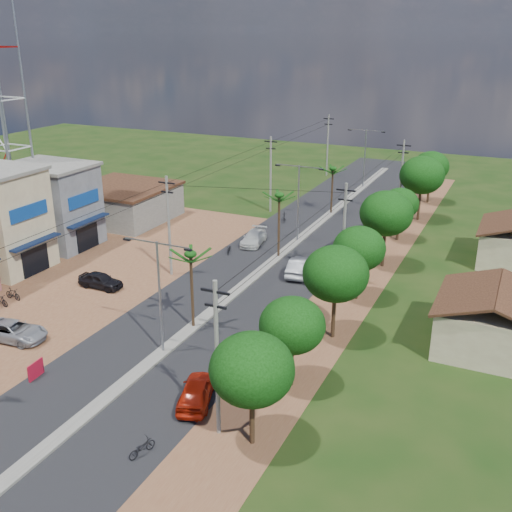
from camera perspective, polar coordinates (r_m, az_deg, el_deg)
The scene contains 37 objects.
ground at distance 41.57m, azimuth -8.81°, elevation -9.09°, with size 160.00×160.00×0.00m, color black.
road at distance 53.30m, azimuth 0.05°, elevation -1.86°, with size 12.00×110.00×0.04m, color black.
median at distance 55.81m, azimuth 1.35°, elevation -0.72°, with size 1.00×90.00×0.18m, color #605E56.
dirt_lot_west at distance 55.79m, azimuth -17.22°, elevation -1.79°, with size 18.00×46.00×0.04m, color brown.
dirt_shoulder_east at distance 50.61m, azimuth 8.83°, elevation -3.41°, with size 5.00×90.00×0.03m, color brown.
shophouse_grey at distance 63.20m, azimuth -18.80°, elevation 4.63°, with size 9.00×6.40×8.30m.
low_shed at distance 70.43m, azimuth -12.50°, elevation 4.98°, with size 10.40×10.40×3.95m.
house_east_near at distance 43.58m, azimuth 21.74°, elevation -5.41°, with size 7.60×7.50×4.60m.
tree_east_a at distance 30.68m, azimuth -0.39°, elevation -10.74°, with size 4.40×4.40×6.37m.
tree_east_b at distance 35.74m, azimuth 3.47°, elevation -6.61°, with size 4.00×4.00×5.83m.
tree_east_c at distance 41.33m, azimuth 7.60°, elevation -1.70°, with size 4.60×4.60×6.83m.
tree_east_d at distance 47.89m, azimuth 9.80°, elevation 0.69°, with size 4.20×4.20×6.13m.
tree_east_e at distance 55.02m, azimuth 12.31°, elevation 3.98°, with size 4.80×4.80×7.14m.
tree_east_f at distance 62.97m, azimuth 13.57°, elevation 4.85°, with size 3.80×3.80×5.52m.
tree_east_g at distance 70.19m, azimuth 15.53°, elevation 7.42°, with size 5.00×5.00×7.38m.
tree_east_h at distance 78.09m, azimuth 16.34°, elevation 8.19°, with size 4.40×4.40×6.52m.
palm_median_near at distance 42.25m, azimuth -6.25°, elevation -0.15°, with size 2.00×2.00×6.15m.
palm_median_mid at distance 55.73m, azimuth 2.23°, elevation 5.53°, with size 2.00×2.00×6.55m.
palm_median_far at distance 70.49m, azimuth 7.34°, elevation 8.08°, with size 2.00×2.00×5.85m.
streetlight_near at distance 39.43m, azimuth -9.18°, elevation -3.04°, with size 5.10×0.18×8.00m.
streetlight_mid at distance 60.51m, azimuth 4.06°, elevation 5.63°, with size 5.10×0.18×8.00m.
streetlight_far at distance 83.77m, azimuth 10.34°, elevation 9.59°, with size 5.10×0.18×8.00m.
utility_pole_w_b at distance 52.44m, azimuth -8.31°, elevation 3.04°, with size 1.60×0.24×9.00m.
utility_pole_w_c at distance 71.17m, azimuth 1.40°, elevation 7.95°, with size 1.60×0.24×9.00m.
utility_pole_w_d at distance 90.44m, azimuth 6.84°, elevation 10.57°, with size 1.60×0.24×9.00m.
utility_pole_e_a at distance 31.33m, azimuth -3.74°, elevation -9.50°, with size 1.60×0.24×9.00m.
utility_pole_e_b at distance 50.05m, azimuth 8.36°, elevation 2.17°, with size 1.60×0.24×9.00m.
utility_pole_e_c at distance 70.69m, azimuth 13.66°, elevation 7.28°, with size 1.60×0.24×9.00m.
car_red_near at distance 35.93m, azimuth -5.69°, elevation -12.74°, with size 1.78×4.42×1.51m, color #991808.
car_silver_mid at distance 53.36m, azimuth 4.18°, elevation -1.02°, with size 1.64×4.69×1.55m, color gray.
car_white_far at distance 60.88m, azimuth -0.23°, elevation 1.72°, with size 1.86×4.57×1.33m, color #ADAEA9.
car_parked_silver at distance 45.65m, azimuth -22.06°, elevation -6.67°, with size 2.23×4.84×1.34m, color gray.
car_parked_dark at distance 52.23m, azimuth -14.58°, elevation -2.29°, with size 1.58×3.92×1.34m, color black.
moto_rider_east at distance 32.73m, azimuth -10.82°, elevation -17.52°, with size 0.58×1.66×0.87m, color black.
moto_rider_west_a at distance 58.48m, azimuth -2.58°, elevation 0.64°, with size 0.57×1.63×0.86m, color black.
moto_rider_west_b at distance 68.22m, azimuth 2.69°, elevation 3.71°, with size 0.52×1.83×1.10m, color black.
roadside_sign at distance 40.55m, azimuth -20.23°, elevation -10.15°, with size 0.18×1.36×1.13m.
Camera 1 is at (20.73, -29.63, 20.51)m, focal length 42.00 mm.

